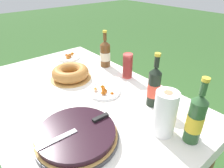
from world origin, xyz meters
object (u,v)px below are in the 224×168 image
object	(u,v)px
cup_stack	(128,66)
paper_towel_roll	(165,113)
serving_knife	(81,127)
juice_bottle_red	(154,87)
snack_plate_near	(104,91)
bundt_cake	(70,73)
cider_bottle_amber	(105,54)
berry_tart	(77,135)
cider_bottle_green	(196,119)
snack_plate_left	(69,57)

from	to	relation	value
cup_stack	paper_towel_roll	xyz separation A→B (m)	(0.54, -0.28, 0.02)
serving_knife	juice_bottle_red	distance (m)	0.48
snack_plate_near	bundt_cake	bearing A→B (deg)	-168.54
cup_stack	paper_towel_roll	distance (m)	0.61
cider_bottle_amber	juice_bottle_red	xyz separation A→B (m)	(0.62, -0.13, 0.01)
serving_knife	cup_stack	distance (m)	0.68
cider_bottle_amber	paper_towel_roll	bearing A→B (deg)	-18.96
berry_tart	cider_bottle_green	xyz separation A→B (m)	(0.35, 0.42, 0.10)
berry_tart	serving_knife	bearing A→B (deg)	87.99
cider_bottle_amber	snack_plate_left	bearing A→B (deg)	-155.88
juice_bottle_red	cup_stack	bearing A→B (deg)	159.62
cup_stack	juice_bottle_red	distance (m)	0.38
cider_bottle_green	cider_bottle_amber	world-z (taller)	cider_bottle_green
cider_bottle_amber	snack_plate_near	world-z (taller)	cider_bottle_amber
snack_plate_near	snack_plate_left	xyz separation A→B (m)	(-0.67, 0.12, 0.00)
berry_tart	serving_knife	distance (m)	0.05
serving_knife	cup_stack	xyz separation A→B (m)	(-0.31, 0.61, 0.03)
berry_tart	snack_plate_near	bearing A→B (deg)	125.07
cup_stack	snack_plate_near	xyz separation A→B (m)	(0.06, -0.27, -0.08)
berry_tart	juice_bottle_red	distance (m)	0.51
juice_bottle_red	paper_towel_roll	world-z (taller)	juice_bottle_red
cider_bottle_amber	snack_plate_near	bearing A→B (deg)	-39.86
bundt_cake	cider_bottle_green	bearing A→B (deg)	7.38
snack_plate_near	paper_towel_roll	bearing A→B (deg)	-0.69
cider_bottle_green	bundt_cake	bearing A→B (deg)	-172.62
berry_tart	juice_bottle_red	world-z (taller)	juice_bottle_red
juice_bottle_red	snack_plate_left	distance (m)	0.98
paper_towel_roll	snack_plate_near	bearing A→B (deg)	179.31
berry_tart	cider_bottle_amber	world-z (taller)	cider_bottle_amber
snack_plate_left	berry_tart	bearing A→B (deg)	-27.36
bundt_cake	cup_stack	world-z (taller)	cup_stack
berry_tart	cider_bottle_amber	size ratio (longest dim) A/B	1.34
cup_stack	paper_towel_roll	world-z (taller)	paper_towel_roll
snack_plate_left	serving_knife	bearing A→B (deg)	-25.89
cider_bottle_amber	snack_plate_left	distance (m)	0.39
cider_bottle_amber	serving_knife	bearing A→B (deg)	-46.13
snack_plate_left	paper_towel_roll	world-z (taller)	paper_towel_roll
berry_tart	juice_bottle_red	size ratio (longest dim) A/B	1.23
juice_bottle_red	snack_plate_left	xyz separation A→B (m)	(-0.97, -0.02, -0.11)
serving_knife	snack_plate_left	distance (m)	1.03
berry_tart	snack_plate_near	distance (m)	0.44
berry_tart	snack_plate_near	xyz separation A→B (m)	(-0.25, 0.36, -0.02)
bundt_cake	snack_plate_near	size ratio (longest dim) A/B	1.33
bundt_cake	snack_plate_left	distance (m)	0.40
cider_bottle_green	juice_bottle_red	world-z (taller)	cider_bottle_green
cup_stack	juice_bottle_red	size ratio (longest dim) A/B	0.57
bundt_cake	cider_bottle_green	size ratio (longest dim) A/B	0.90
cider_bottle_amber	snack_plate_near	xyz separation A→B (m)	(0.33, -0.27, -0.10)
berry_tart	cup_stack	xyz separation A→B (m)	(-0.31, 0.63, 0.07)
juice_bottle_red	cider_bottle_green	bearing A→B (deg)	-15.44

